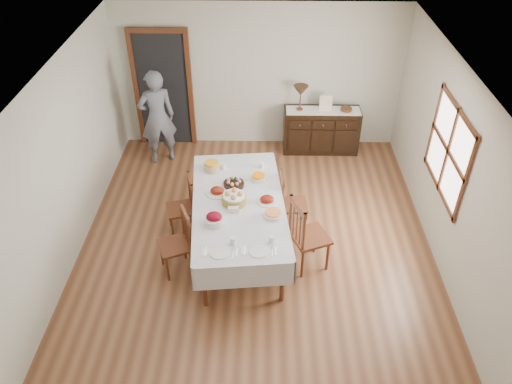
{
  "coord_description": "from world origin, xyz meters",
  "views": [
    {
      "loc": [
        0.1,
        -5.2,
        4.91
      ],
      "look_at": [
        0.0,
        0.1,
        0.95
      ],
      "focal_mm": 35.0,
      "sensor_mm": 36.0,
      "label": 1
    }
  ],
  "objects_px": {
    "dining_table": "(238,208)",
    "chair_right_far": "(290,202)",
    "chair_left_near": "(178,241)",
    "chair_left_far": "(184,206)",
    "table_lamp": "(301,91)",
    "chair_right_near": "(306,234)",
    "sideboard": "(321,130)",
    "person": "(157,115)"
  },
  "relations": [
    {
      "from": "chair_left_far",
      "to": "table_lamp",
      "type": "distance_m",
      "value": 3.0
    },
    {
      "from": "dining_table",
      "to": "table_lamp",
      "type": "relative_size",
      "value": 5.43
    },
    {
      "from": "table_lamp",
      "to": "chair_left_near",
      "type": "bearing_deg",
      "value": -119.28
    },
    {
      "from": "chair_left_near",
      "to": "sideboard",
      "type": "distance_m",
      "value": 3.77
    },
    {
      "from": "chair_left_near",
      "to": "person",
      "type": "distance_m",
      "value": 2.82
    },
    {
      "from": "chair_left_near",
      "to": "sideboard",
      "type": "relative_size",
      "value": 0.71
    },
    {
      "from": "chair_left_near",
      "to": "chair_right_far",
      "type": "xyz_separation_m",
      "value": [
        1.51,
        0.89,
        -0.01
      ]
    },
    {
      "from": "dining_table",
      "to": "chair_right_near",
      "type": "bearing_deg",
      "value": -25.8
    },
    {
      "from": "chair_right_far",
      "to": "sideboard",
      "type": "distance_m",
      "value": 2.3
    },
    {
      "from": "chair_right_near",
      "to": "sideboard",
      "type": "relative_size",
      "value": 0.82
    },
    {
      "from": "chair_left_far",
      "to": "person",
      "type": "distance_m",
      "value": 2.08
    },
    {
      "from": "chair_right_near",
      "to": "sideboard",
      "type": "height_order",
      "value": "chair_right_near"
    },
    {
      "from": "person",
      "to": "table_lamp",
      "type": "relative_size",
      "value": 3.94
    },
    {
      "from": "dining_table",
      "to": "chair_left_near",
      "type": "bearing_deg",
      "value": -157.4
    },
    {
      "from": "chair_left_near",
      "to": "chair_left_far",
      "type": "relative_size",
      "value": 1.03
    },
    {
      "from": "chair_left_far",
      "to": "person",
      "type": "bearing_deg",
      "value": -176.47
    },
    {
      "from": "chair_left_far",
      "to": "chair_right_near",
      "type": "distance_m",
      "value": 1.85
    },
    {
      "from": "chair_left_far",
      "to": "sideboard",
      "type": "height_order",
      "value": "chair_left_far"
    },
    {
      "from": "dining_table",
      "to": "chair_left_near",
      "type": "height_order",
      "value": "chair_left_near"
    },
    {
      "from": "chair_right_far",
      "to": "table_lamp",
      "type": "bearing_deg",
      "value": -9.48
    },
    {
      "from": "chair_right_far",
      "to": "table_lamp",
      "type": "relative_size",
      "value": 2.03
    },
    {
      "from": "chair_right_far",
      "to": "person",
      "type": "distance_m",
      "value": 2.89
    },
    {
      "from": "chair_left_near",
      "to": "sideboard",
      "type": "bearing_deg",
      "value": 122.0
    },
    {
      "from": "chair_right_far",
      "to": "sideboard",
      "type": "height_order",
      "value": "chair_right_far"
    },
    {
      "from": "chair_left_near",
      "to": "person",
      "type": "relative_size",
      "value": 0.53
    },
    {
      "from": "sideboard",
      "to": "person",
      "type": "xyz_separation_m",
      "value": [
        -2.85,
        -0.4,
        0.5
      ]
    },
    {
      "from": "chair_right_near",
      "to": "table_lamp",
      "type": "height_order",
      "value": "table_lamp"
    },
    {
      "from": "chair_right_near",
      "to": "person",
      "type": "bearing_deg",
      "value": 20.07
    },
    {
      "from": "dining_table",
      "to": "sideboard",
      "type": "height_order",
      "value": "dining_table"
    },
    {
      "from": "chair_left_far",
      "to": "chair_right_far",
      "type": "height_order",
      "value": "chair_right_far"
    },
    {
      "from": "dining_table",
      "to": "chair_right_far",
      "type": "bearing_deg",
      "value": 26.98
    },
    {
      "from": "sideboard",
      "to": "table_lamp",
      "type": "xyz_separation_m",
      "value": [
        -0.41,
        -0.0,
        0.76
      ]
    },
    {
      "from": "chair_right_near",
      "to": "sideboard",
      "type": "distance_m",
      "value": 3.05
    },
    {
      "from": "chair_left_near",
      "to": "chair_right_far",
      "type": "bearing_deg",
      "value": 97.16
    },
    {
      "from": "chair_left_far",
      "to": "sideboard",
      "type": "relative_size",
      "value": 0.68
    },
    {
      "from": "dining_table",
      "to": "chair_right_far",
      "type": "relative_size",
      "value": 2.68
    },
    {
      "from": "person",
      "to": "dining_table",
      "type": "bearing_deg",
      "value": 99.51
    },
    {
      "from": "sideboard",
      "to": "chair_right_far",
      "type": "bearing_deg",
      "value": -106.09
    },
    {
      "from": "dining_table",
      "to": "sideboard",
      "type": "bearing_deg",
      "value": 57.3
    },
    {
      "from": "chair_left_near",
      "to": "chair_left_far",
      "type": "bearing_deg",
      "value": 159.13
    },
    {
      "from": "table_lamp",
      "to": "dining_table",
      "type": "bearing_deg",
      "value": -109.66
    },
    {
      "from": "chair_right_far",
      "to": "table_lamp",
      "type": "xyz_separation_m",
      "value": [
        0.23,
        2.21,
        0.7
      ]
    }
  ]
}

